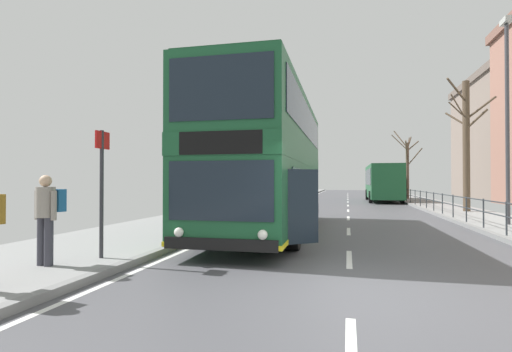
{
  "coord_description": "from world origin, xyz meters",
  "views": [
    {
      "loc": [
        -0.03,
        -6.17,
        1.71
      ],
      "look_at": [
        -2.75,
        5.29,
        1.87
      ],
      "focal_mm": 27.11,
      "sensor_mm": 36.0,
      "label": 1
    }
  ],
  "objects_px": {
    "street_lamp_far_side": "(507,104)",
    "bus_stop_sign_near": "(102,179)",
    "bare_tree_far_01": "(466,142)",
    "double_decker_bus_main": "(271,162)",
    "background_bus_far_lane": "(383,182)",
    "bare_tree_far_00": "(407,165)",
    "pedestrian_companion": "(47,212)"
  },
  "relations": [
    {
      "from": "background_bus_far_lane",
      "to": "bus_stop_sign_near",
      "type": "relative_size",
      "value": 3.66
    },
    {
      "from": "bare_tree_far_00",
      "to": "bare_tree_far_01",
      "type": "relative_size",
      "value": 0.92
    },
    {
      "from": "pedestrian_companion",
      "to": "bare_tree_far_01",
      "type": "relative_size",
      "value": 0.25
    },
    {
      "from": "background_bus_far_lane",
      "to": "bare_tree_far_01",
      "type": "xyz_separation_m",
      "value": [
        3.16,
        -12.2,
        2.09
      ]
    },
    {
      "from": "pedestrian_companion",
      "to": "bare_tree_far_01",
      "type": "xyz_separation_m",
      "value": [
        11.58,
        16.12,
        2.63
      ]
    },
    {
      "from": "background_bus_far_lane",
      "to": "bare_tree_far_00",
      "type": "relative_size",
      "value": 1.53
    },
    {
      "from": "pedestrian_companion",
      "to": "street_lamp_far_side",
      "type": "height_order",
      "value": "street_lamp_far_side"
    },
    {
      "from": "bus_stop_sign_near",
      "to": "bare_tree_far_01",
      "type": "bearing_deg",
      "value": 54.2
    },
    {
      "from": "background_bus_far_lane",
      "to": "bus_stop_sign_near",
      "type": "xyz_separation_m",
      "value": [
        -7.86,
        -27.47,
        0.09
      ]
    },
    {
      "from": "street_lamp_far_side",
      "to": "bare_tree_far_00",
      "type": "bearing_deg",
      "value": 91.16
    },
    {
      "from": "double_decker_bus_main",
      "to": "bus_stop_sign_near",
      "type": "height_order",
      "value": "double_decker_bus_main"
    },
    {
      "from": "bare_tree_far_00",
      "to": "background_bus_far_lane",
      "type": "bearing_deg",
      "value": -132.48
    },
    {
      "from": "double_decker_bus_main",
      "to": "bare_tree_far_01",
      "type": "height_order",
      "value": "bare_tree_far_01"
    },
    {
      "from": "pedestrian_companion",
      "to": "street_lamp_far_side",
      "type": "distance_m",
      "value": 15.18
    },
    {
      "from": "pedestrian_companion",
      "to": "bare_tree_far_00",
      "type": "bearing_deg",
      "value": 70.79
    },
    {
      "from": "bare_tree_far_01",
      "to": "bare_tree_far_00",
      "type": "bearing_deg",
      "value": 93.18
    },
    {
      "from": "bus_stop_sign_near",
      "to": "street_lamp_far_side",
      "type": "height_order",
      "value": "street_lamp_far_side"
    },
    {
      "from": "pedestrian_companion",
      "to": "street_lamp_far_side",
      "type": "relative_size",
      "value": 0.22
    },
    {
      "from": "double_decker_bus_main",
      "to": "pedestrian_companion",
      "type": "height_order",
      "value": "double_decker_bus_main"
    },
    {
      "from": "pedestrian_companion",
      "to": "bus_stop_sign_near",
      "type": "height_order",
      "value": "bus_stop_sign_near"
    },
    {
      "from": "bare_tree_far_00",
      "to": "double_decker_bus_main",
      "type": "bearing_deg",
      "value": -107.91
    },
    {
      "from": "double_decker_bus_main",
      "to": "street_lamp_far_side",
      "type": "distance_m",
      "value": 9.02
    },
    {
      "from": "street_lamp_far_side",
      "to": "bus_stop_sign_near",
      "type": "bearing_deg",
      "value": -140.28
    },
    {
      "from": "pedestrian_companion",
      "to": "bare_tree_far_00",
      "type": "relative_size",
      "value": 0.27
    },
    {
      "from": "double_decker_bus_main",
      "to": "bare_tree_far_00",
      "type": "xyz_separation_m",
      "value": [
        7.81,
        24.16,
        0.83
      ]
    },
    {
      "from": "bus_stop_sign_near",
      "to": "bare_tree_far_01",
      "type": "distance_m",
      "value": 18.93
    },
    {
      "from": "background_bus_far_lane",
      "to": "street_lamp_far_side",
      "type": "relative_size",
      "value": 1.27
    },
    {
      "from": "background_bus_far_lane",
      "to": "double_decker_bus_main",
      "type": "bearing_deg",
      "value": -104.21
    },
    {
      "from": "double_decker_bus_main",
      "to": "pedestrian_companion",
      "type": "xyz_separation_m",
      "value": [
        -2.95,
        -6.71,
        -1.24
      ]
    },
    {
      "from": "bus_stop_sign_near",
      "to": "double_decker_bus_main",
      "type": "bearing_deg",
      "value": 67.86
    },
    {
      "from": "double_decker_bus_main",
      "to": "street_lamp_far_side",
      "type": "xyz_separation_m",
      "value": [
        8.24,
        2.97,
        2.15
      ]
    },
    {
      "from": "street_lamp_far_side",
      "to": "bare_tree_far_01",
      "type": "relative_size",
      "value": 1.1
    }
  ]
}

